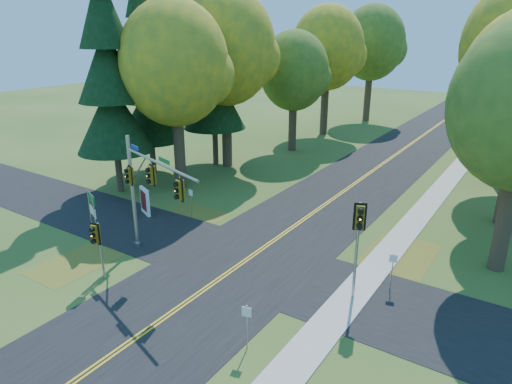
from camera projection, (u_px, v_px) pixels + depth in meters
The scene contains 25 objects.
ground at pixel (222, 277), 23.25m from camera, with size 160.00×160.00×0.00m, color #304D1B.
road_main at pixel (222, 277), 23.24m from camera, with size 8.00×160.00×0.02m, color black.
road_cross at pixel (245, 261), 24.81m from camera, with size 60.00×6.00×0.02m, color black.
centerline_left at pixel (221, 276), 23.29m from camera, with size 0.10×160.00×0.01m, color gold.
centerline_right at pixel (224, 277), 23.19m from camera, with size 0.10×160.00×0.01m, color gold.
sidewalk_east at pixel (334, 317), 20.02m from camera, with size 1.60×160.00×0.06m, color #9E998E.
leaf_patch_w_near at pixel (180, 223), 29.76m from camera, with size 4.00×6.00×0.00m, color brown.
leaf_patch_e at pixel (391, 265), 24.42m from camera, with size 3.50×8.00×0.00m, color brown.
leaf_patch_w_far at pixel (79, 262), 24.78m from camera, with size 3.00×5.00×0.00m, color brown.
tree_w_a at pixel (176, 64), 33.15m from camera, with size 8.00×8.00×14.15m.
tree_w_b at pixel (226, 48), 38.58m from camera, with size 8.60×8.60×15.38m.
tree_w_c at pixel (295, 71), 44.69m from camera, with size 6.80×6.80×11.91m.
tree_w_d at pixel (328, 48), 51.21m from camera, with size 8.20×8.20×14.56m.
tree_w_e at pixel (373, 43), 59.04m from camera, with size 8.40×8.40×14.97m.
pine_a at pixel (108, 70), 32.35m from camera, with size 5.60×5.60×19.48m.
pine_b at pixel (146, 77), 37.40m from camera, with size 5.60×5.60×17.31m.
pine_c at pixel (213, 56), 39.25m from camera, with size 5.60×5.60×20.56m.
traffic_mast at pixel (145, 186), 23.73m from camera, with size 6.95×2.43×6.59m.
east_signal_pole at pixel (359, 228), 20.03m from camera, with size 0.53×0.65×4.90m.
ped_signal_pole at pixel (97, 238), 22.14m from camera, with size 0.50×0.58×3.17m.
route_sign_cluster at pixel (92, 208), 26.05m from camera, with size 1.40×0.66×3.25m.
info_kiosk at pixel (145, 201), 30.81m from camera, with size 1.31×0.73×1.87m.
reg_sign_e_north at pixel (393, 265), 21.74m from camera, with size 0.36×0.13×1.95m.
reg_sign_e_south at pixel (247, 320), 17.55m from camera, with size 0.38×0.12×2.03m.
reg_sign_w at pixel (191, 198), 30.18m from camera, with size 0.38×0.10×2.01m.
Camera 1 is at (12.68, -16.05, 12.00)m, focal length 32.00 mm.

